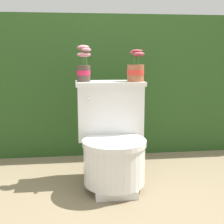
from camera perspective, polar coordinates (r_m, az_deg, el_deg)
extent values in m
plane|color=#75664C|center=(2.21, -1.93, -13.69)|extent=(12.00, 12.00, 0.00)
cube|color=#284C1E|center=(3.22, -3.89, 5.51)|extent=(3.67, 0.99, 1.24)
cube|color=silver|center=(2.17, 0.40, -13.39)|extent=(0.27, 0.34, 0.05)
cylinder|color=silver|center=(2.11, 0.41, -9.48)|extent=(0.41, 0.41, 0.26)
cylinder|color=silver|center=(2.07, 0.41, -5.60)|extent=(0.43, 0.43, 0.04)
cube|color=silver|center=(2.27, -0.38, -0.04)|extent=(0.46, 0.20, 0.39)
cube|color=silver|center=(2.24, -0.38, 5.25)|extent=(0.49, 0.23, 0.03)
cylinder|color=silver|center=(2.11, -4.38, 2.33)|extent=(0.02, 0.05, 0.02)
cylinder|color=#47382D|center=(2.22, -5.22, 7.02)|extent=(0.09, 0.09, 0.11)
cylinder|color=#D1234C|center=(2.22, -5.22, 7.17)|extent=(0.10, 0.10, 0.03)
cylinder|color=#332319|center=(2.22, -5.24, 8.33)|extent=(0.09, 0.09, 0.01)
cylinder|color=#4C753D|center=(2.24, -5.25, 9.93)|extent=(0.01, 0.01, 0.11)
ellipsoid|color=#B26B75|center=(2.24, -5.28, 11.64)|extent=(0.09, 0.06, 0.04)
cylinder|color=#4C753D|center=(2.20, -4.71, 9.76)|extent=(0.01, 0.01, 0.10)
ellipsoid|color=#B26B75|center=(2.20, -4.73, 11.26)|extent=(0.07, 0.05, 0.03)
cylinder|color=#4C753D|center=(2.20, -5.16, 9.30)|extent=(0.01, 0.01, 0.06)
ellipsoid|color=#B26B75|center=(2.20, -5.18, 10.39)|extent=(0.10, 0.07, 0.03)
cylinder|color=#9E5638|center=(2.23, 4.33, 7.12)|extent=(0.12, 0.12, 0.12)
cylinder|color=red|center=(2.23, 4.33, 7.28)|extent=(0.12, 0.12, 0.04)
cylinder|color=#332319|center=(2.23, 4.35, 8.49)|extent=(0.11, 0.11, 0.01)
cylinder|color=#4C753D|center=(2.24, 4.57, 9.78)|extent=(0.01, 0.01, 0.09)
ellipsoid|color=#93333D|center=(2.24, 4.59, 11.08)|extent=(0.08, 0.06, 0.02)
cylinder|color=#4C753D|center=(2.28, 4.00, 9.66)|extent=(0.01, 0.01, 0.08)
ellipsoid|color=#93333D|center=(2.28, 4.01, 10.77)|extent=(0.06, 0.04, 0.02)
cylinder|color=#4C753D|center=(2.23, 4.85, 9.43)|extent=(0.01, 0.01, 0.06)
ellipsoid|color=#93333D|center=(2.22, 4.86, 10.50)|extent=(0.09, 0.06, 0.03)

